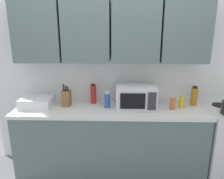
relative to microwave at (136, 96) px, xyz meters
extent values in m
cube|color=white|center=(-0.31, 0.30, 0.26)|extent=(3.21, 0.06, 2.60)
cube|color=slate|center=(-1.18, 0.11, 0.79)|extent=(0.55, 0.33, 0.75)
cube|color=slate|center=(-0.60, 0.11, 0.79)|extent=(0.55, 0.33, 0.75)
cube|color=slate|center=(-0.02, 0.11, 0.79)|extent=(0.55, 0.33, 0.75)
cube|color=slate|center=(0.56, 0.11, 0.79)|extent=(0.55, 0.33, 0.75)
cube|color=slate|center=(-0.31, -0.03, -0.61)|extent=(2.31, 0.60, 0.86)
cube|color=white|center=(-0.31, -0.03, -0.16)|extent=(2.34, 0.63, 0.04)
cylinder|color=black|center=(1.08, 0.09, -0.13)|extent=(0.18, 0.18, 0.01)
cube|color=silver|center=(0.00, 0.00, 0.00)|extent=(0.48, 0.36, 0.28)
cube|color=black|center=(-0.05, -0.18, 0.00)|extent=(0.29, 0.01, 0.18)
cube|color=#2D2D33|center=(0.17, -0.18, 0.00)|extent=(0.10, 0.01, 0.21)
cube|color=silver|center=(-1.23, -0.03, -0.08)|extent=(0.38, 0.30, 0.12)
cube|color=brown|center=(-0.87, 0.03, -0.04)|extent=(0.11, 0.13, 0.20)
cylinder|color=black|center=(-0.89, 0.02, 0.10)|extent=(0.02, 0.02, 0.08)
cylinder|color=black|center=(-0.87, 0.02, 0.09)|extent=(0.02, 0.02, 0.06)
cylinder|color=black|center=(-0.84, 0.02, 0.09)|extent=(0.02, 0.02, 0.05)
cylinder|color=gold|center=(0.56, -0.01, -0.08)|extent=(0.07, 0.07, 0.12)
cylinder|color=yellow|center=(0.56, -0.01, -0.01)|extent=(0.05, 0.05, 0.02)
cylinder|color=#BC6638|center=(0.44, -0.06, -0.06)|extent=(0.06, 0.06, 0.15)
cylinder|color=silver|center=(0.44, -0.06, 0.03)|extent=(0.03, 0.03, 0.03)
cylinder|color=red|center=(-0.54, 0.14, -0.02)|extent=(0.08, 0.08, 0.24)
cylinder|color=black|center=(-0.54, 0.14, 0.11)|extent=(0.06, 0.06, 0.02)
cylinder|color=#AD701E|center=(0.75, 0.10, -0.03)|extent=(0.08, 0.08, 0.22)
cylinder|color=black|center=(0.75, 0.10, 0.09)|extent=(0.06, 0.06, 0.03)
cylinder|color=#2D56B7|center=(-0.35, -0.02, -0.05)|extent=(0.07, 0.07, 0.18)
cylinder|color=silver|center=(-0.35, -0.02, 0.05)|extent=(0.05, 0.05, 0.03)
camera|label=1|loc=(-0.22, -2.54, 0.81)|focal=34.63mm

